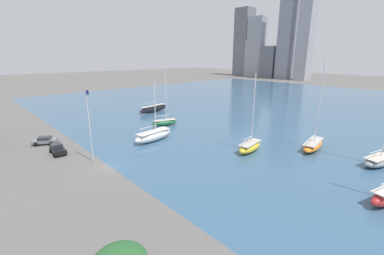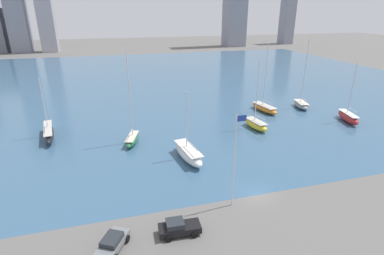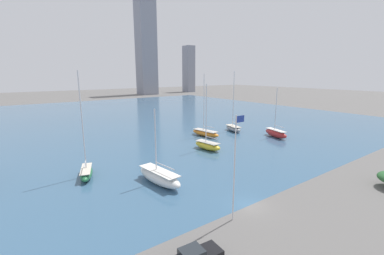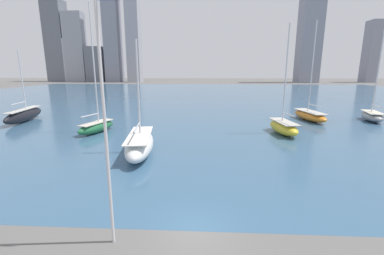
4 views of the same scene
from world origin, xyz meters
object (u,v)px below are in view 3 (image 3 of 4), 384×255
at_px(sailboat_gray, 233,128).
at_px(flag_pole, 235,165).
at_px(sailboat_orange, 205,133).
at_px(sailboat_red, 276,133).
at_px(sailboat_green, 86,171).
at_px(sailboat_white, 159,177).
at_px(sailboat_yellow, 208,145).

bearing_deg(sailboat_gray, flag_pole, -121.11).
height_order(sailboat_orange, sailboat_red, sailboat_orange).
bearing_deg(sailboat_green, sailboat_orange, 35.37).
bearing_deg(sailboat_red, sailboat_white, -154.25).
height_order(sailboat_red, sailboat_green, sailboat_green).
bearing_deg(sailboat_red, flag_pole, -135.39).
relative_size(sailboat_red, sailboat_green, 0.76).
xyz_separation_m(sailboat_orange, sailboat_green, (-31.98, -10.22, 0.06)).
height_order(flag_pole, sailboat_white, flag_pole).
height_order(sailboat_gray, sailboat_green, sailboat_gray).
xyz_separation_m(flag_pole, sailboat_green, (-10.20, 21.99, -5.44)).
distance_m(sailboat_gray, sailboat_red, 11.98).
height_order(flag_pole, sailboat_red, sailboat_red).
bearing_deg(sailboat_yellow, sailboat_gray, 21.04).
relative_size(sailboat_orange, sailboat_gray, 0.97).
bearing_deg(sailboat_white, sailboat_green, 125.12).
xyz_separation_m(flag_pole, sailboat_gray, (31.86, 32.23, -5.47)).
bearing_deg(sailboat_green, flag_pole, -47.48).
relative_size(flag_pole, sailboat_red, 0.95).
bearing_deg(sailboat_white, sailboat_orange, 30.88).
distance_m(sailboat_white, sailboat_red, 38.50).
bearing_deg(sailboat_white, sailboat_red, 3.82).
distance_m(sailboat_gray, sailboat_yellow, 19.74).
bearing_deg(sailboat_red, sailboat_green, -167.13).
relative_size(flag_pole, sailboat_gray, 0.72).
distance_m(sailboat_white, sailboat_green, 11.97).
bearing_deg(sailboat_orange, flag_pole, -133.57).
bearing_deg(sailboat_red, sailboat_gray, 122.74).
bearing_deg(sailboat_green, sailboat_red, 16.25).
bearing_deg(sailboat_white, flag_pole, -88.76).
bearing_deg(sailboat_yellow, sailboat_white, -159.08).
bearing_deg(flag_pole, sailboat_yellow, 57.00).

